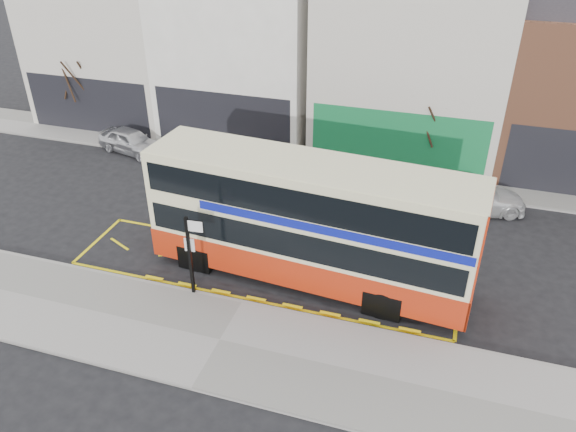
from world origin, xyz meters
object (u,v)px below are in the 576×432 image
(double_decker_bus, at_px, (311,221))
(car_silver, at_px, (131,141))
(street_tree_left, at_px, (76,67))
(car_grey, at_px, (271,164))
(bus_stop_post, at_px, (191,249))
(car_white, at_px, (473,198))
(street_tree_right, at_px, (434,112))

(double_decker_bus, distance_m, car_silver, 14.19)
(street_tree_left, bearing_deg, car_grey, -11.26)
(bus_stop_post, height_order, car_silver, bus_stop_post)
(car_white, distance_m, street_tree_left, 21.79)
(bus_stop_post, height_order, car_white, bus_stop_post)
(double_decker_bus, distance_m, car_white, 8.80)
(street_tree_right, bearing_deg, double_decker_bus, -108.12)
(car_silver, bearing_deg, bus_stop_post, -125.32)
(car_white, bearing_deg, street_tree_right, 18.37)
(bus_stop_post, distance_m, car_grey, 9.54)
(street_tree_left, bearing_deg, car_white, -7.86)
(car_grey, height_order, car_white, car_white)
(bus_stop_post, bearing_deg, car_grey, 88.38)
(car_silver, distance_m, street_tree_right, 15.39)
(street_tree_left, bearing_deg, bus_stop_post, -43.54)
(car_silver, bearing_deg, street_tree_left, 78.57)
(double_decker_bus, height_order, car_silver, double_decker_bus)
(bus_stop_post, height_order, street_tree_right, street_tree_right)
(street_tree_left, distance_m, street_tree_right, 19.12)
(car_silver, height_order, street_tree_right, street_tree_right)
(car_white, bearing_deg, car_silver, 69.01)
(car_silver, xyz_separation_m, car_white, (17.30, -0.98, 0.01))
(car_white, xyz_separation_m, street_tree_left, (-21.39, 2.95, 2.97))
(car_silver, relative_size, car_grey, 1.01)
(bus_stop_post, bearing_deg, street_tree_left, 132.00)
(car_grey, relative_size, car_white, 0.83)
(car_grey, bearing_deg, car_white, -105.88)
(car_white, xyz_separation_m, street_tree_right, (-2.28, 3.12, 2.52))
(car_white, height_order, street_tree_right, street_tree_right)
(bus_stop_post, bearing_deg, double_decker_bus, 27.84)
(car_white, relative_size, street_tree_left, 0.84)
(bus_stop_post, bearing_deg, car_silver, 125.85)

